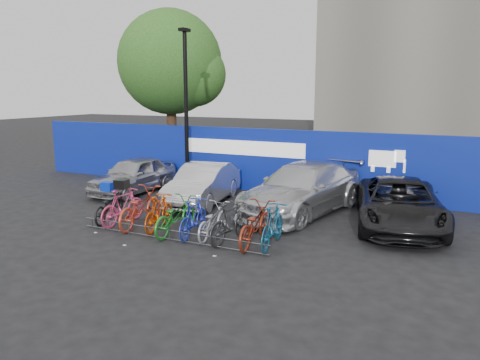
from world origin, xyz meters
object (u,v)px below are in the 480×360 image
Objects in this scene: bike_0 at (109,206)px; bike_7 at (230,222)px; bike_8 at (255,224)px; tree at (174,65)px; car_0 at (134,175)px; bike_3 at (159,212)px; lamppost at (186,105)px; bike_5 at (193,218)px; car_3 at (400,204)px; bike_6 at (212,221)px; bike_rack at (169,235)px; bike_1 at (123,206)px; car_1 at (203,184)px; bike_9 at (273,226)px; bike_4 at (175,216)px; car_2 at (302,189)px; bike_2 at (140,208)px.

bike_7 is at bearing 162.79° from bike_0.
tree is at bearing -51.27° from bike_8.
bike_3 is at bearing -44.30° from car_0.
tree is 6.14m from lamppost.
bike_5 is 0.97× the size of bike_7.
car_3 is 2.85× the size of bike_6.
lamppost reaches higher than bike_rack.
lamppost is 3.48× the size of bike_1.
car_0 is 2.26× the size of bike_7.
bike_9 is (3.84, -3.21, -0.13)m from car_1.
bike_1 is at bearing -55.88° from car_0.
bike_7 reaches higher than bike_0.
car_1 is at bearing -60.29° from bike_6.
bike_4 is 1.64m from bike_7.
car_0 is 0.81× the size of car_3.
bike_0 is (-2.65, 0.77, 0.29)m from bike_rack.
lamppost is 1.54× the size of car_0.
lamppost is 3.04× the size of bike_8.
bike_rack is 2.24m from bike_8.
bike_0 is at bearing -4.84° from bike_4.
car_2 reaches higher than car_0.
bike_0 is 4.11m from bike_7.
bike_1 is 0.98× the size of bike_9.
tree reaches higher than bike_1.
bike_2 is (-1.48, 0.73, 0.39)m from bike_rack.
car_2 reaches higher than bike_0.
bike_1 is at bearing -3.87° from bike_4.
car_2 is at bearing -93.60° from bike_7.
car_1 is 0.84× the size of car_3.
bike_7 is at bearing 171.32° from bike_2.
lamppost reaches higher than bike_9.
bike_6 is at bearing -156.05° from car_3.
car_0 reaches higher than bike_7.
bike_9 is at bearing -141.49° from car_3.
car_2 is 3.04× the size of bike_7.
bike_1 is at bearing -128.12° from car_2.
bike_8 is at bearing -48.35° from tree.
bike_8 is at bearing 173.31° from bike_2.
lamppost is 3.51× the size of bike_0.
bike_rack is 3.22× the size of bike_0.
car_2 is at bearing -123.05° from bike_5.
bike_9 is (1.10, 0.13, 0.01)m from bike_7.
car_1 reaches higher than bike_1.
car_2 is at bearing -142.48° from bike_2.
car_3 is 4.93m from bike_7.
car_3 reaches higher than bike_0.
bike_1 is at bearing 157.53° from bike_0.
lamppost is at bearing 118.07° from bike_rack.
bike_5 is at bearing -178.21° from bike_4.
bike_8 reaches higher than bike_7.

